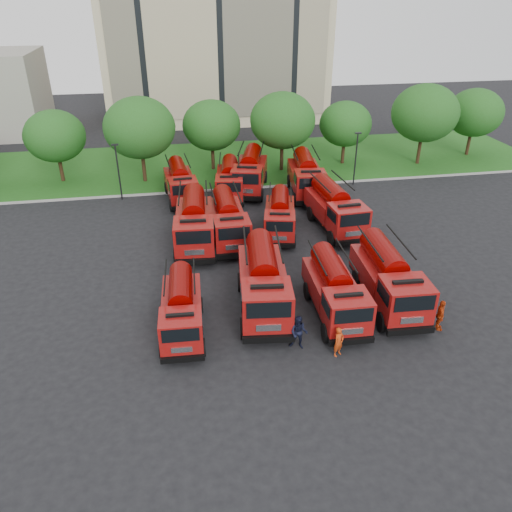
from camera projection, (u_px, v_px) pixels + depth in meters
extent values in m
plane|color=black|center=(267.00, 289.00, 31.95)|extent=(140.00, 140.00, 0.00)
cube|color=#1D4F15|center=(221.00, 163.00, 54.42)|extent=(70.00, 16.00, 0.12)
cube|color=gray|center=(230.00, 189.00, 47.40)|extent=(70.00, 0.30, 0.14)
cube|color=beige|center=(214.00, 24.00, 67.81)|extent=(30.00, 14.00, 25.00)
cube|color=black|center=(220.00, 28.00, 61.67)|extent=(28.00, 0.15, 22.00)
cylinder|color=#382314|center=(61.00, 170.00, 48.82)|extent=(0.36, 0.36, 2.38)
ellipsoid|color=#1E4513|center=(55.00, 136.00, 47.22)|extent=(5.71, 5.71, 4.86)
cylinder|color=#382314|center=(144.00, 168.00, 48.65)|extent=(0.36, 0.36, 2.80)
ellipsoid|color=#1E4513|center=(139.00, 128.00, 46.76)|extent=(6.72, 6.72, 5.71)
cylinder|color=#382314|center=(213.00, 159.00, 51.98)|extent=(0.36, 0.36, 2.45)
ellipsoid|color=#1E4513|center=(212.00, 125.00, 50.32)|extent=(5.88, 5.88, 5.00)
cylinder|color=#382314|center=(282.00, 158.00, 51.69)|extent=(0.36, 0.36, 2.73)
ellipsoid|color=#1E4513|center=(283.00, 120.00, 49.84)|extent=(6.55, 6.55, 5.57)
cylinder|color=#382314|center=(343.00, 154.00, 53.74)|extent=(0.36, 0.36, 2.27)
ellipsoid|color=#1E4513|center=(345.00, 124.00, 52.20)|extent=(5.46, 5.46, 4.64)
cylinder|color=#382314|center=(419.00, 151.00, 53.52)|extent=(0.36, 0.36, 2.87)
ellipsoid|color=#1E4513|center=(425.00, 113.00, 51.59)|extent=(6.89, 6.89, 5.85)
cylinder|color=#382314|center=(468.00, 145.00, 56.41)|extent=(0.36, 0.36, 2.52)
ellipsoid|color=#1E4513|center=(475.00, 113.00, 54.71)|extent=(6.05, 6.05, 5.14)
cylinder|color=black|center=(119.00, 173.00, 44.10)|extent=(0.14, 0.14, 5.00)
cube|color=black|center=(115.00, 145.00, 42.88)|extent=(0.60, 0.25, 0.12)
cylinder|color=black|center=(356.00, 160.00, 47.48)|extent=(0.14, 0.14, 5.00)
cube|color=black|center=(358.00, 133.00, 46.26)|extent=(0.60, 0.25, 0.12)
cube|color=black|center=(183.00, 321.00, 27.87)|extent=(2.35, 6.31, 0.27)
cube|color=black|center=(183.00, 359.00, 25.15)|extent=(2.23, 0.33, 0.31)
cube|color=maroon|center=(181.00, 330.00, 25.54)|extent=(2.27, 2.06, 1.73)
cube|color=black|center=(180.00, 336.00, 24.48)|extent=(1.87, 0.14, 0.76)
cube|color=maroon|center=(182.00, 301.00, 28.39)|extent=(2.38, 4.19, 1.15)
cylinder|color=#5C0100|center=(181.00, 287.00, 27.93)|extent=(1.52, 3.79, 1.33)
cylinder|color=black|center=(163.00, 351.00, 25.79)|extent=(0.36, 0.99, 0.98)
cylinder|color=black|center=(202.00, 347.00, 26.01)|extent=(0.36, 0.99, 0.98)
cylinder|color=black|center=(165.00, 308.00, 29.20)|extent=(0.36, 0.99, 0.98)
cylinder|color=black|center=(200.00, 305.00, 29.42)|extent=(0.36, 0.99, 0.98)
cube|color=black|center=(263.00, 297.00, 29.78)|extent=(3.43, 7.98, 0.33)
cube|color=black|center=(269.00, 339.00, 26.36)|extent=(2.78, 0.60, 0.39)
cube|color=maroon|center=(267.00, 305.00, 26.86)|extent=(2.97, 2.73, 2.16)
cube|color=black|center=(269.00, 310.00, 25.53)|extent=(2.31, 0.32, 0.94)
cube|color=maroon|center=(262.00, 274.00, 30.42)|extent=(3.28, 5.37, 1.44)
cylinder|color=#5C0100|center=(262.00, 257.00, 29.86)|extent=(2.19, 4.81, 1.66)
cylinder|color=black|center=(244.00, 329.00, 27.25)|extent=(0.53, 1.25, 1.22)
cylinder|color=black|center=(290.00, 327.00, 27.38)|extent=(0.53, 1.25, 1.22)
cylinder|color=black|center=(241.00, 282.00, 31.51)|extent=(0.53, 1.25, 1.22)
cylinder|color=black|center=(281.00, 281.00, 31.65)|extent=(0.53, 1.25, 1.22)
cube|color=black|center=(333.00, 304.00, 29.31)|extent=(2.48, 6.90, 0.29)
cube|color=black|center=(352.00, 341.00, 26.33)|extent=(2.45, 0.33, 0.34)
cube|color=maroon|center=(347.00, 311.00, 26.75)|extent=(2.46, 2.23, 1.90)
cube|color=black|center=(354.00, 316.00, 25.59)|extent=(2.05, 0.12, 0.83)
cube|color=maroon|center=(329.00, 283.00, 29.88)|extent=(2.54, 4.57, 1.27)
cylinder|color=#5C0100|center=(331.00, 268.00, 29.38)|extent=(1.60, 4.15, 1.46)
cylinder|color=black|center=(326.00, 333.00, 27.02)|extent=(0.38, 1.08, 1.07)
cylinder|color=black|center=(366.00, 329.00, 27.29)|extent=(0.38, 1.08, 1.07)
cylinder|color=black|center=(308.00, 291.00, 30.75)|extent=(0.38, 1.08, 1.07)
cylinder|color=black|center=(343.00, 288.00, 31.03)|extent=(0.38, 1.08, 1.07)
cube|color=black|center=(386.00, 292.00, 30.30)|extent=(2.84, 7.57, 0.32)
cube|color=black|center=(410.00, 331.00, 27.03)|extent=(2.67, 0.41, 0.37)
cube|color=maroon|center=(405.00, 299.00, 27.50)|extent=(2.73, 2.48, 2.07)
cube|color=black|center=(415.00, 304.00, 26.23)|extent=(2.23, 0.17, 0.90)
cube|color=maroon|center=(381.00, 271.00, 30.91)|extent=(2.86, 5.03, 1.38)
cylinder|color=#5C0100|center=(384.00, 255.00, 30.37)|extent=(1.83, 4.55, 1.60)
cylinder|color=black|center=(382.00, 322.00, 27.80)|extent=(0.43, 1.19, 1.17)
cylinder|color=black|center=(424.00, 319.00, 28.07)|extent=(0.43, 1.19, 1.17)
cylinder|color=black|center=(357.00, 279.00, 31.89)|extent=(0.43, 1.19, 1.17)
cylinder|color=black|center=(394.00, 277.00, 32.15)|extent=(0.43, 1.19, 1.17)
cube|color=black|center=(195.00, 235.00, 37.13)|extent=(3.09, 7.88, 0.33)
cube|color=black|center=(195.00, 262.00, 33.74)|extent=(2.77, 0.48, 0.39)
cube|color=maroon|center=(194.00, 236.00, 34.23)|extent=(2.87, 2.61, 2.15)
cube|color=black|center=(193.00, 238.00, 32.92)|extent=(2.31, 0.22, 0.94)
cube|color=maroon|center=(195.00, 218.00, 37.77)|extent=(3.06, 5.25, 1.43)
cylinder|color=#5C0100|center=(194.00, 204.00, 37.21)|extent=(1.99, 4.74, 1.65)
cylinder|color=black|center=(177.00, 256.00, 34.57)|extent=(0.47, 1.24, 1.21)
cylinder|color=black|center=(213.00, 254.00, 34.80)|extent=(0.47, 1.24, 1.21)
cylinder|color=black|center=(179.00, 226.00, 38.81)|extent=(0.47, 1.24, 1.21)
cylinder|color=black|center=(212.00, 225.00, 39.04)|extent=(0.47, 1.24, 1.21)
cube|color=black|center=(228.00, 232.00, 37.72)|extent=(2.38, 7.20, 0.31)
cube|color=black|center=(235.00, 255.00, 34.59)|extent=(2.57, 0.26, 0.36)
cube|color=maroon|center=(232.00, 233.00, 35.04)|extent=(2.52, 2.27, 2.00)
cube|color=black|center=(234.00, 234.00, 33.82)|extent=(2.16, 0.06, 0.87)
cube|color=maroon|center=(226.00, 216.00, 38.31)|extent=(2.53, 4.73, 1.34)
cylinder|color=#5C0100|center=(225.00, 203.00, 37.79)|extent=(1.55, 4.32, 1.54)
cylinder|color=black|center=(216.00, 251.00, 35.28)|extent=(0.36, 1.13, 1.13)
cylinder|color=black|center=(249.00, 248.00, 35.65)|extent=(0.36, 1.13, 1.13)
cylinder|color=black|center=(210.00, 225.00, 39.19)|extent=(0.36, 1.13, 1.13)
cylinder|color=black|center=(240.00, 222.00, 39.56)|extent=(0.36, 1.13, 1.13)
cube|color=black|center=(279.00, 226.00, 38.91)|extent=(3.47, 6.69, 0.27)
cube|color=black|center=(279.00, 245.00, 36.09)|extent=(2.27, 0.73, 0.32)
cube|color=maroon|center=(280.00, 226.00, 36.50)|extent=(2.63, 2.46, 1.78)
cube|color=black|center=(280.00, 227.00, 35.41)|extent=(1.88, 0.47, 0.78)
cube|color=maroon|center=(280.00, 212.00, 39.44)|extent=(3.12, 4.59, 1.19)
cylinder|color=#5C0100|center=(280.00, 201.00, 38.98)|extent=(2.19, 4.04, 1.37)
cylinder|color=black|center=(265.00, 240.00, 36.92)|extent=(0.54, 1.05, 1.00)
cylinder|color=black|center=(293.00, 241.00, 36.83)|extent=(0.54, 1.05, 1.00)
cylinder|color=black|center=(267.00, 218.00, 40.44)|extent=(0.54, 1.05, 1.00)
cylinder|color=black|center=(293.00, 219.00, 40.35)|extent=(0.54, 1.05, 1.00)
cube|color=black|center=(334.00, 220.00, 39.58)|extent=(2.92, 7.64, 0.32)
cube|color=black|center=(353.00, 242.00, 36.35)|extent=(2.69, 0.43, 0.38)
cube|color=maroon|center=(348.00, 219.00, 36.80)|extent=(2.77, 2.52, 2.09)
cube|color=black|center=(355.00, 220.00, 35.55)|extent=(2.25, 0.19, 0.91)
cube|color=maroon|center=(329.00, 205.00, 40.17)|extent=(2.93, 5.08, 1.39)
cylinder|color=#5C0100|center=(330.00, 191.00, 39.63)|extent=(1.88, 4.59, 1.61)
cylinder|color=black|center=(332.00, 238.00, 36.99)|extent=(0.45, 1.20, 1.18)
cylinder|color=black|center=(363.00, 235.00, 37.50)|extent=(0.45, 1.20, 1.18)
cylinder|color=black|center=(311.00, 214.00, 41.02)|extent=(0.45, 1.20, 1.18)
cylinder|color=black|center=(339.00, 211.00, 41.53)|extent=(0.45, 1.20, 1.18)
cube|color=black|center=(181.00, 193.00, 45.06)|extent=(2.75, 6.96, 0.29)
cube|color=black|center=(186.00, 208.00, 42.14)|extent=(2.44, 0.43, 0.34)
cube|color=maroon|center=(183.00, 190.00, 42.55)|extent=(2.54, 2.32, 1.90)
cube|color=black|center=(185.00, 190.00, 41.41)|extent=(2.04, 0.20, 0.83)
cube|color=maroon|center=(179.00, 180.00, 45.60)|extent=(2.72, 4.64, 1.26)
cylinder|color=#5C0100|center=(178.00, 170.00, 45.10)|extent=(1.77, 4.18, 1.46)
cylinder|color=black|center=(172.00, 205.00, 42.71)|extent=(0.42, 1.09, 1.07)
cylinder|color=black|center=(198.00, 203.00, 43.20)|extent=(0.42, 1.09, 1.07)
cylinder|color=black|center=(167.00, 188.00, 46.35)|extent=(0.42, 1.09, 1.07)
cylinder|color=black|center=(191.00, 186.00, 46.84)|extent=(0.42, 1.09, 1.07)
cube|color=black|center=(230.00, 190.00, 45.69)|extent=(3.11, 6.92, 0.29)
cube|color=black|center=(229.00, 205.00, 42.74)|extent=(2.40, 0.57, 0.33)
cube|color=maroon|center=(229.00, 188.00, 43.17)|extent=(2.61, 2.41, 1.86)
cube|color=black|center=(229.00, 187.00, 42.03)|extent=(1.99, 0.33, 0.81)
cube|color=maroon|center=(230.00, 178.00, 46.25)|extent=(2.93, 4.68, 1.24)
cylinder|color=#5C0100|center=(229.00, 167.00, 45.77)|extent=(1.98, 4.17, 1.43)
cylinder|color=black|center=(217.00, 201.00, 43.53)|extent=(0.48, 1.09, 1.05)
cylinder|color=black|center=(242.00, 201.00, 43.60)|extent=(0.48, 1.09, 1.05)
cylinder|color=black|center=(218.00, 184.00, 47.22)|extent=(0.48, 1.09, 1.05)
cylinder|color=black|center=(242.00, 184.00, 47.28)|extent=(0.48, 1.09, 1.05)
cube|color=black|center=(250.00, 183.00, 47.12)|extent=(4.44, 8.04, 0.33)
cube|color=black|center=(246.00, 198.00, 43.75)|extent=(2.71, 0.98, 0.38)
cube|color=maroon|center=(247.00, 180.00, 44.24)|extent=(3.22, 3.03, 2.13)
cube|color=black|center=(245.00, 179.00, 42.93)|extent=(2.23, 0.66, 0.93)
cube|color=maroon|center=(251.00, 170.00, 47.76)|extent=(3.91, 5.56, 1.42)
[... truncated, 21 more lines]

